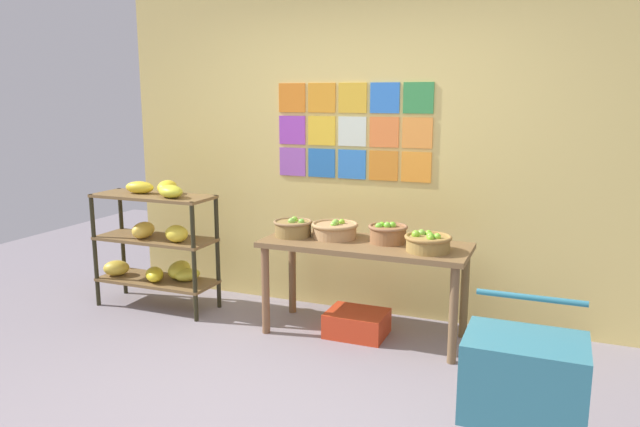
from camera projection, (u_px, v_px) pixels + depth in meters
ground at (263, 415)px, 3.38m from camera, size 9.66×9.66×0.00m
back_wall_with_art at (367, 153)px, 4.82m from camera, size 4.37×0.07×2.65m
banana_shelf_unit at (158, 239)px, 5.02m from camera, size 1.05×0.46×1.09m
display_table at (365, 255)px, 4.41m from camera, size 1.52×0.60×0.72m
fruit_basket_right at (388, 233)px, 4.38m from camera, size 0.29×0.29×0.16m
fruit_basket_left at (335, 229)px, 4.53m from camera, size 0.36×0.36×0.14m
fruit_basket_centre at (293, 227)px, 4.58m from camera, size 0.30×0.30×0.15m
fruit_basket_back_right at (428, 242)px, 4.13m from camera, size 0.33×0.33×0.14m
produce_crate_under_table at (357, 323)px, 4.50m from camera, size 0.44×0.35×0.18m
shopping_cart at (523, 383)px, 2.75m from camera, size 0.54×0.44×0.83m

